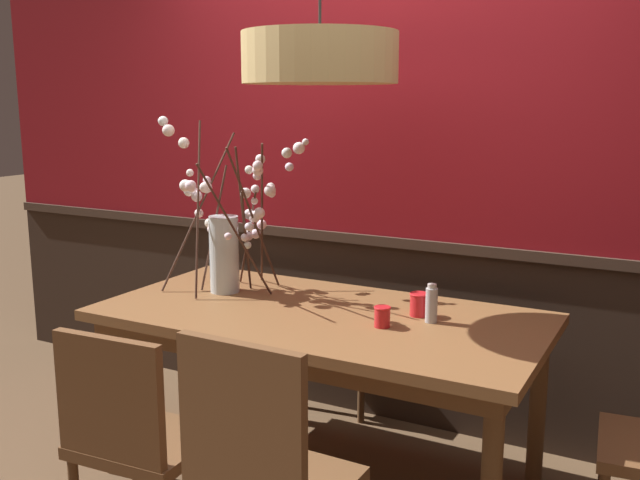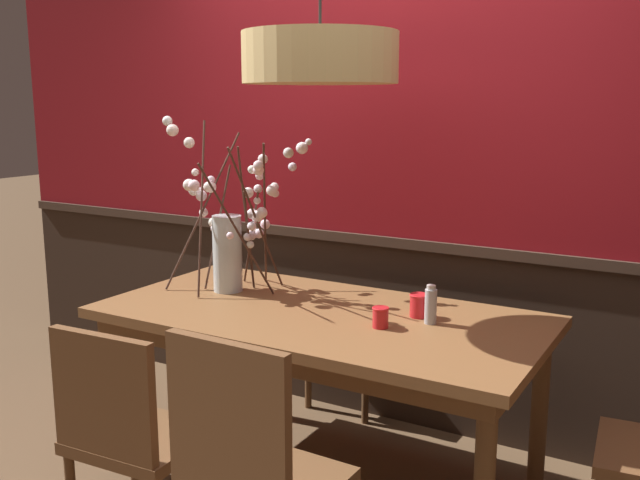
{
  "view_description": "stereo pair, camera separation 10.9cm",
  "coord_description": "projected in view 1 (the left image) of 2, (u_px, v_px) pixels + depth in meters",
  "views": [
    {
      "loc": [
        1.36,
        -2.55,
        1.64
      ],
      "look_at": [
        0.0,
        0.0,
        1.07
      ],
      "focal_mm": 40.08,
      "sensor_mm": 36.0,
      "label": 1
    },
    {
      "loc": [
        1.45,
        -2.5,
        1.64
      ],
      "look_at": [
        0.0,
        0.0,
        1.07
      ],
      "focal_mm": 40.08,
      "sensor_mm": 36.0,
      "label": 2
    }
  ],
  "objects": [
    {
      "name": "ground_plane",
      "position": [
        320.0,
        477.0,
        3.16
      ],
      "size": [
        24.0,
        24.0,
        0.0
      ],
      "primitive_type": "plane",
      "color": "brown"
    },
    {
      "name": "back_wall",
      "position": [
        392.0,
        153.0,
        3.55
      ],
      "size": [
        5.21,
        0.14,
        2.78
      ],
      "color": "#2D2119",
      "rests_on": "ground"
    },
    {
      "name": "dining_table",
      "position": [
        320.0,
        331.0,
        3.03
      ],
      "size": [
        1.87,
        0.94,
        0.76
      ],
      "color": "brown",
      "rests_on": "ground"
    },
    {
      "name": "chair_far_side_left",
      "position": [
        355.0,
        310.0,
        3.91
      ],
      "size": [
        0.43,
        0.45,
        0.92
      ],
      "color": "brown",
      "rests_on": "ground"
    },
    {
      "name": "chair_near_side_right",
      "position": [
        263.0,
        473.0,
        2.12
      ],
      "size": [
        0.44,
        0.42,
        0.99
      ],
      "color": "brown",
      "rests_on": "ground"
    },
    {
      "name": "chair_near_side_left",
      "position": [
        133.0,
        435.0,
        2.43
      ],
      "size": [
        0.46,
        0.41,
        0.9
      ],
      "color": "brown",
      "rests_on": "ground"
    },
    {
      "name": "vase_with_blossoms",
      "position": [
        227.0,
        234.0,
        3.28
      ],
      "size": [
        0.7,
        0.52,
        0.81
      ],
      "color": "silver",
      "rests_on": "dining_table"
    },
    {
      "name": "candle_holder_nearer_center",
      "position": [
        382.0,
        316.0,
        2.8
      ],
      "size": [
        0.07,
        0.07,
        0.08
      ],
      "color": "red",
      "rests_on": "dining_table"
    },
    {
      "name": "candle_holder_nearer_edge",
      "position": [
        419.0,
        304.0,
        2.95
      ],
      "size": [
        0.08,
        0.08,
        0.1
      ],
      "color": "red",
      "rests_on": "dining_table"
    },
    {
      "name": "condiment_bottle",
      "position": [
        431.0,
        304.0,
        2.86
      ],
      "size": [
        0.05,
        0.05,
        0.16
      ],
      "color": "#ADADB2",
      "rests_on": "dining_table"
    },
    {
      "name": "pendant_lamp",
      "position": [
        320.0,
        58.0,
        2.83
      ],
      "size": [
        0.62,
        0.62,
        1.07
      ],
      "color": "tan"
    }
  ]
}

